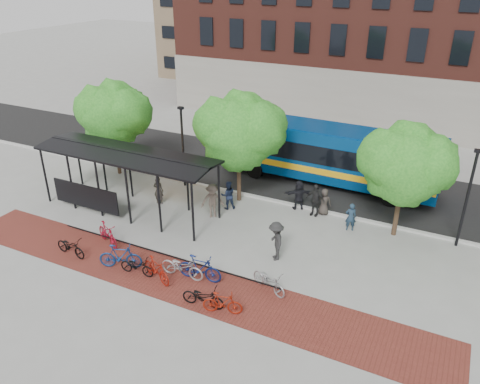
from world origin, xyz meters
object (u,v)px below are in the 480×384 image
at_px(bike_7, 200,268).
at_px(pedestrian_4, 315,200).
at_px(bike_5, 156,269).
at_px(pedestrian_9, 276,241).
at_px(pedestrian_5, 299,195).
at_px(pedestrian_7, 351,217).
at_px(tree_c, 407,162).
at_px(bike_3, 120,256).
at_px(bike_4, 137,266).
at_px(pedestrian_6, 324,202).
at_px(lamp_post_left, 183,145).
at_px(bike_9, 223,303).
at_px(bike_6, 182,267).
at_px(tree_b, 241,128).
at_px(lamp_post_right, 467,196).
at_px(bus, 328,152).
at_px(bike_0, 71,247).
at_px(pedestrian_2, 228,195).
at_px(bike_1, 107,234).
at_px(bike_8, 203,297).
at_px(bike_10, 269,281).
at_px(bus_shelter, 125,160).
at_px(pedestrian_1, 159,191).

xyz_separation_m(bike_7, pedestrian_4, (2.65, 8.04, 0.32)).
relative_size(bike_5, pedestrian_9, 0.96).
distance_m(pedestrian_5, pedestrian_7, 3.43).
distance_m(tree_c, bike_3, 14.35).
bearing_deg(bike_4, pedestrian_6, -37.38).
height_order(lamp_post_left, pedestrian_7, lamp_post_left).
bearing_deg(bike_9, bike_6, 47.59).
distance_m(tree_b, lamp_post_right, 12.03).
distance_m(tree_b, bus, 6.47).
height_order(bus, bike_0, bus).
distance_m(tree_c, pedestrian_2, 9.80).
relative_size(bike_6, pedestrian_2, 1.24).
bearing_deg(tree_b, lamp_post_left, 176.50).
distance_m(bus, bike_5, 14.00).
xyz_separation_m(lamp_post_left, bus, (7.88, 4.44, -0.63)).
relative_size(bike_1, bike_8, 1.05).
bearing_deg(bike_1, bike_10, -65.34).
bearing_deg(bike_8, pedestrian_5, -10.35).
bearing_deg(bike_9, tree_c, -45.50).
distance_m(bike_0, bike_8, 7.63).
xyz_separation_m(bus_shelter, pedestrian_4, (9.74, 3.98, -2.06)).
height_order(bus, pedestrian_9, bus).
relative_size(tree_b, pedestrian_1, 3.90).
bearing_deg(lamp_post_right, pedestrian_5, 178.64).
distance_m(bike_6, pedestrian_5, 8.84).
bearing_deg(bike_1, pedestrian_4, -24.19).
xyz_separation_m(tree_b, bike_8, (2.89, -9.37, -3.98)).
relative_size(pedestrian_1, pedestrian_9, 0.84).
bearing_deg(bike_9, pedestrian_6, -23.22).
bearing_deg(tree_c, bus, 138.01).
distance_m(bike_6, pedestrian_9, 4.53).
distance_m(bus, bike_4, 14.36).
distance_m(bike_3, pedestrian_6, 11.42).
relative_size(bike_8, bike_9, 1.11).
xyz_separation_m(bike_7, pedestrian_9, (2.37, 3.04, 0.36)).
distance_m(bike_8, bike_10, 2.94).
bearing_deg(bike_6, bike_9, -118.41).
bearing_deg(bus_shelter, pedestrian_5, 26.21).
xyz_separation_m(bike_0, bike_5, (4.87, 0.20, 0.08)).
height_order(bike_5, pedestrian_1, pedestrian_1).
xyz_separation_m(bus, bike_1, (-7.60, -12.03, -1.53)).
relative_size(lamp_post_right, bike_5, 2.73).
xyz_separation_m(tree_b, pedestrian_5, (3.46, 0.45, -3.58)).
bearing_deg(pedestrian_7, tree_c, 172.73).
xyz_separation_m(pedestrian_4, pedestrian_5, (-1.05, 0.30, -0.06)).
relative_size(bus, bike_0, 7.41).
xyz_separation_m(lamp_post_left, bike_0, (-0.63, -9.19, -2.26)).
bearing_deg(lamp_post_left, bike_0, -93.92).
bearing_deg(lamp_post_left, pedestrian_6, 1.27).
relative_size(bike_0, pedestrian_6, 1.19).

